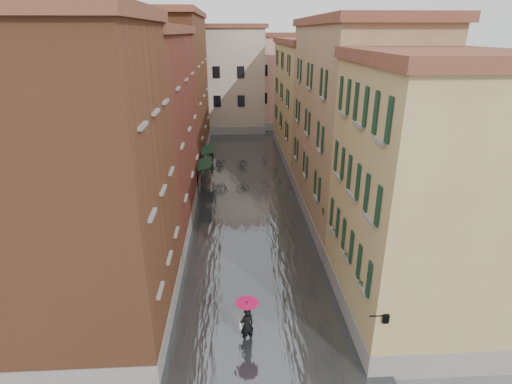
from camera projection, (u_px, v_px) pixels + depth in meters
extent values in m
plane|color=#4F4F51|center=(256.00, 291.00, 20.88)|extent=(120.00, 120.00, 0.00)
cube|color=#424649|center=(247.00, 195.00, 32.88)|extent=(10.00, 60.00, 0.20)
cube|color=brown|center=(87.00, 193.00, 16.23)|extent=(6.00, 8.00, 13.00)
cube|color=brown|center=(144.00, 135.00, 26.51)|extent=(6.00, 14.00, 12.50)
cube|color=brown|center=(173.00, 92.00, 40.12)|extent=(6.00, 16.00, 14.00)
cube|color=tan|center=(420.00, 203.00, 17.24)|extent=(6.00, 8.00, 11.50)
cube|color=#A37F63|center=(351.00, 128.00, 27.15)|extent=(6.00, 14.00, 13.00)
cube|color=tan|center=(310.00, 103.00, 41.32)|extent=(6.00, 16.00, 11.50)
cube|color=#C0AC99|center=(218.00, 81.00, 53.48)|extent=(12.00, 9.00, 13.00)
cube|color=tan|center=(283.00, 82.00, 55.99)|extent=(10.00, 9.00, 12.00)
cube|color=#16321F|center=(205.00, 163.00, 32.77)|extent=(1.09, 3.23, 0.31)
cylinder|color=black|center=(198.00, 184.00, 31.68)|extent=(0.06, 0.06, 2.80)
cylinder|color=black|center=(201.00, 170.00, 34.67)|extent=(0.06, 0.06, 2.80)
cube|color=#16321F|center=(208.00, 150.00, 36.62)|extent=(1.09, 3.09, 0.31)
cylinder|color=black|center=(201.00, 167.00, 35.59)|extent=(0.06, 0.06, 2.80)
cylinder|color=black|center=(204.00, 157.00, 38.45)|extent=(0.06, 0.06, 2.80)
cylinder|color=black|center=(377.00, 316.00, 14.37)|extent=(0.60, 0.05, 0.05)
cube|color=black|center=(385.00, 318.00, 14.43)|extent=(0.22, 0.22, 0.35)
cube|color=beige|center=(385.00, 318.00, 14.43)|extent=(0.14, 0.14, 0.24)
cube|color=#985532|center=(364.00, 285.00, 16.02)|extent=(0.22, 0.85, 0.18)
imported|color=#265926|center=(365.00, 277.00, 15.86)|extent=(0.59, 0.51, 0.66)
cube|color=#985532|center=(349.00, 257.00, 18.04)|extent=(0.22, 0.85, 0.18)
imported|color=#265926|center=(350.00, 249.00, 17.88)|extent=(0.59, 0.51, 0.66)
cube|color=#985532|center=(337.00, 233.00, 20.22)|extent=(0.22, 0.85, 0.18)
imported|color=#265926|center=(337.00, 225.00, 20.07)|extent=(0.59, 0.51, 0.66)
cube|color=#985532|center=(326.00, 212.00, 22.58)|extent=(0.22, 0.85, 0.18)
imported|color=#265926|center=(326.00, 205.00, 22.42)|extent=(0.59, 0.51, 0.66)
imported|color=black|center=(247.00, 325.00, 17.17)|extent=(0.75, 0.64, 1.74)
cube|color=beige|center=(240.00, 323.00, 17.17)|extent=(0.08, 0.30, 0.38)
cylinder|color=black|center=(247.00, 316.00, 16.99)|extent=(0.02, 0.02, 1.00)
cone|color=#B70C45|center=(247.00, 305.00, 16.77)|extent=(1.02, 1.02, 0.28)
imported|color=black|center=(212.00, 158.00, 40.50)|extent=(0.79, 0.66, 1.46)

